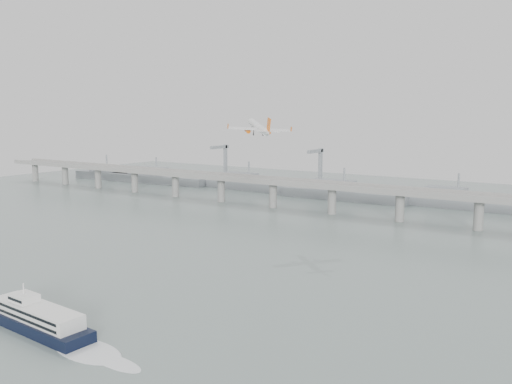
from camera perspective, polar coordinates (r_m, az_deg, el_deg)
The scene contains 5 objects.
ground at distance 216.37m, azimuth -8.21°, elevation -11.25°, with size 900.00×900.00×0.00m, color slate.
bridge at distance 381.55m, azimuth 11.94°, elevation -0.10°, with size 800.00×22.00×23.90m.
distant_fleet at distance 513.02m, azimuth -1.55°, elevation 0.90°, with size 453.00×60.90×40.00m.
ferry at distance 199.56m, azimuth -21.99°, elevation -12.26°, with size 78.81×16.25×14.86m.
airliner at distance 302.52m, azimuth 0.31°, elevation 6.81°, with size 34.05×31.89×10.61m.
Camera 1 is at (136.47, -151.69, 71.97)m, focal length 38.00 mm.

